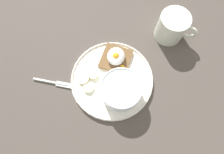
{
  "coord_description": "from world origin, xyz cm",
  "views": [
    {
      "loc": [
        16.29,
        3.02,
        54.93
      ],
      "look_at": [
        0.0,
        0.0,
        5.0
      ],
      "focal_mm": 28.0,
      "sensor_mm": 36.0,
      "label": 1
    }
  ],
  "objects_px": {
    "banana_slice_left": "(83,79)",
    "coffee_mug": "(172,27)",
    "toast_slice": "(115,59)",
    "knife": "(56,83)",
    "banana_slice_front": "(93,76)",
    "oatmeal_bowl": "(121,90)",
    "poached_egg": "(115,56)",
    "banana_slice_back": "(89,88)",
    "banana_slice_right": "(87,70)"
  },
  "relations": [
    {
      "from": "banana_slice_right",
      "to": "knife",
      "type": "relative_size",
      "value": 0.28
    },
    {
      "from": "poached_egg",
      "to": "banana_slice_front",
      "type": "relative_size",
      "value": 1.81
    },
    {
      "from": "oatmeal_bowl",
      "to": "banana_slice_left",
      "type": "relative_size",
      "value": 2.57
    },
    {
      "from": "oatmeal_bowl",
      "to": "knife",
      "type": "distance_m",
      "value": 0.21
    },
    {
      "from": "toast_slice",
      "to": "knife",
      "type": "bearing_deg",
      "value": -56.98
    },
    {
      "from": "toast_slice",
      "to": "banana_slice_front",
      "type": "xyz_separation_m",
      "value": [
        0.07,
        -0.06,
        0.0
      ]
    },
    {
      "from": "toast_slice",
      "to": "banana_slice_front",
      "type": "bearing_deg",
      "value": -39.56
    },
    {
      "from": "banana_slice_left",
      "to": "coffee_mug",
      "type": "distance_m",
      "value": 0.33
    },
    {
      "from": "knife",
      "to": "banana_slice_back",
      "type": "bearing_deg",
      "value": 90.7
    },
    {
      "from": "toast_slice",
      "to": "coffee_mug",
      "type": "bearing_deg",
      "value": 128.72
    },
    {
      "from": "oatmeal_bowl",
      "to": "knife",
      "type": "height_order",
      "value": "oatmeal_bowl"
    },
    {
      "from": "toast_slice",
      "to": "banana_slice_back",
      "type": "relative_size",
      "value": 2.27
    },
    {
      "from": "coffee_mug",
      "to": "banana_slice_right",
      "type": "bearing_deg",
      "value": -52.68
    },
    {
      "from": "banana_slice_front",
      "to": "knife",
      "type": "xyz_separation_m",
      "value": [
        0.04,
        -0.11,
        -0.01
      ]
    },
    {
      "from": "toast_slice",
      "to": "banana_slice_back",
      "type": "bearing_deg",
      "value": -29.84
    },
    {
      "from": "oatmeal_bowl",
      "to": "banana_slice_front",
      "type": "xyz_separation_m",
      "value": [
        -0.04,
        -0.09,
        -0.03
      ]
    },
    {
      "from": "knife",
      "to": "coffee_mug",
      "type": "bearing_deg",
      "value": 125.91
    },
    {
      "from": "oatmeal_bowl",
      "to": "banana_slice_right",
      "type": "bearing_deg",
      "value": -114.25
    },
    {
      "from": "banana_slice_left",
      "to": "banana_slice_front",
      "type": "bearing_deg",
      "value": 119.94
    },
    {
      "from": "banana_slice_left",
      "to": "toast_slice",
      "type": "bearing_deg",
      "value": 135.38
    },
    {
      "from": "banana_slice_left",
      "to": "banana_slice_right",
      "type": "bearing_deg",
      "value": 171.48
    },
    {
      "from": "poached_egg",
      "to": "banana_slice_right",
      "type": "height_order",
      "value": "poached_egg"
    },
    {
      "from": "toast_slice",
      "to": "banana_slice_back",
      "type": "xyz_separation_m",
      "value": [
        0.11,
        -0.06,
        -0.0
      ]
    },
    {
      "from": "banana_slice_back",
      "to": "coffee_mug",
      "type": "height_order",
      "value": "coffee_mug"
    },
    {
      "from": "oatmeal_bowl",
      "to": "banana_slice_back",
      "type": "distance_m",
      "value": 0.1
    },
    {
      "from": "banana_slice_back",
      "to": "oatmeal_bowl",
      "type": "bearing_deg",
      "value": 91.93
    },
    {
      "from": "poached_egg",
      "to": "banana_slice_back",
      "type": "xyz_separation_m",
      "value": [
        0.11,
        -0.06,
        -0.02
      ]
    },
    {
      "from": "poached_egg",
      "to": "banana_slice_back",
      "type": "distance_m",
      "value": 0.13
    },
    {
      "from": "banana_slice_right",
      "to": "banana_slice_left",
      "type": "bearing_deg",
      "value": -8.52
    },
    {
      "from": "banana_slice_left",
      "to": "banana_slice_back",
      "type": "height_order",
      "value": "banana_slice_left"
    },
    {
      "from": "toast_slice",
      "to": "knife",
      "type": "height_order",
      "value": "toast_slice"
    },
    {
      "from": "oatmeal_bowl",
      "to": "banana_slice_left",
      "type": "bearing_deg",
      "value": -99.83
    },
    {
      "from": "banana_slice_right",
      "to": "coffee_mug",
      "type": "distance_m",
      "value": 0.31
    },
    {
      "from": "banana_slice_right",
      "to": "knife",
      "type": "xyz_separation_m",
      "value": [
        0.06,
        -0.09,
        -0.01
      ]
    },
    {
      "from": "poached_egg",
      "to": "banana_slice_left",
      "type": "bearing_deg",
      "value": -45.13
    },
    {
      "from": "oatmeal_bowl",
      "to": "banana_slice_back",
      "type": "bearing_deg",
      "value": -88.07
    },
    {
      "from": "poached_egg",
      "to": "banana_slice_front",
      "type": "height_order",
      "value": "poached_egg"
    },
    {
      "from": "toast_slice",
      "to": "poached_egg",
      "type": "bearing_deg",
      "value": 48.63
    },
    {
      "from": "banana_slice_front",
      "to": "banana_slice_back",
      "type": "bearing_deg",
      "value": -6.88
    },
    {
      "from": "banana_slice_left",
      "to": "knife",
      "type": "distance_m",
      "value": 0.09
    },
    {
      "from": "poached_egg",
      "to": "banana_slice_right",
      "type": "distance_m",
      "value": 0.1
    },
    {
      "from": "toast_slice",
      "to": "banana_slice_right",
      "type": "xyz_separation_m",
      "value": [
        0.05,
        -0.08,
        -0.0
      ]
    },
    {
      "from": "poached_egg",
      "to": "banana_slice_right",
      "type": "xyz_separation_m",
      "value": [
        0.05,
        -0.08,
        -0.02
      ]
    },
    {
      "from": "coffee_mug",
      "to": "knife",
      "type": "height_order",
      "value": "coffee_mug"
    },
    {
      "from": "toast_slice",
      "to": "banana_slice_front",
      "type": "distance_m",
      "value": 0.09
    },
    {
      "from": "toast_slice",
      "to": "banana_slice_right",
      "type": "height_order",
      "value": "toast_slice"
    },
    {
      "from": "banana_slice_right",
      "to": "coffee_mug",
      "type": "xyz_separation_m",
      "value": [
        -0.18,
        0.24,
        0.03
      ]
    },
    {
      "from": "banana_slice_front",
      "to": "knife",
      "type": "distance_m",
      "value": 0.12
    },
    {
      "from": "banana_slice_back",
      "to": "knife",
      "type": "xyz_separation_m",
      "value": [
        0.0,
        -0.11,
        -0.01
      ]
    },
    {
      "from": "poached_egg",
      "to": "knife",
      "type": "bearing_deg",
      "value": -57.28
    }
  ]
}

